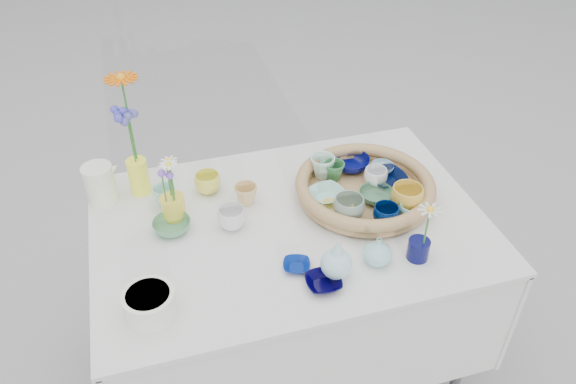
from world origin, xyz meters
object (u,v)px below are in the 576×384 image
object	(u,v)px
display_table	(289,363)
bud_vase_seafoam	(378,251)
tall_vase_yellow	(139,176)
wicker_tray	(365,188)

from	to	relation	value
display_table	bud_vase_seafoam	world-z (taller)	bud_vase_seafoam
display_table	tall_vase_yellow	size ratio (longest dim) A/B	9.73
wicker_tray	display_table	bearing A→B (deg)	-169.88
wicker_tray	tall_vase_yellow	world-z (taller)	tall_vase_yellow
display_table	wicker_tray	world-z (taller)	wicker_tray
wicker_tray	bud_vase_seafoam	size ratio (longest dim) A/B	5.18
bud_vase_seafoam	wicker_tray	bearing A→B (deg)	74.40
display_table	bud_vase_seafoam	bearing A→B (deg)	-52.12
bud_vase_seafoam	tall_vase_yellow	world-z (taller)	tall_vase_yellow
wicker_tray	bud_vase_seafoam	world-z (taller)	bud_vase_seafoam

